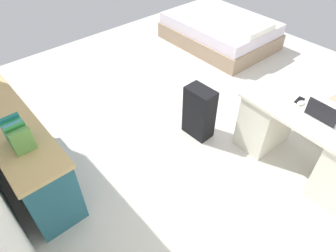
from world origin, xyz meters
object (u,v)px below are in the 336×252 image
(laptop, at_px, (323,115))
(bed, at_px, (220,31))
(credenza, at_px, (21,150))
(computer_mouse, at_px, (301,103))
(desk, at_px, (304,140))
(cell_phone_by_mouse, at_px, (300,100))
(suitcase_black, at_px, (199,112))

(laptop, bearing_deg, bed, -31.06)
(credenza, height_order, computer_mouse, computer_mouse)
(laptop, height_order, computer_mouse, laptop)
(laptop, relative_size, computer_mouse, 3.19)
(desk, height_order, cell_phone_by_mouse, cell_phone_by_mouse)
(computer_mouse, bearing_deg, laptop, 170.98)
(credenza, xyz_separation_m, suitcase_black, (-0.74, -1.88, -0.05))
(suitcase_black, distance_m, cell_phone_by_mouse, 1.13)
(credenza, bearing_deg, cell_phone_by_mouse, -123.69)
(bed, distance_m, cell_phone_by_mouse, 2.86)
(suitcase_black, bearing_deg, bed, -56.05)
(cell_phone_by_mouse, bearing_deg, credenza, 49.41)
(desk, relative_size, laptop, 4.60)
(desk, distance_m, suitcase_black, 1.21)
(desk, bearing_deg, computer_mouse, -11.08)
(credenza, relative_size, suitcase_black, 2.68)
(desk, bearing_deg, cell_phone_by_mouse, -19.50)
(bed, xyz_separation_m, computer_mouse, (-2.41, 1.55, 0.52))
(laptop, bearing_deg, cell_phone_by_mouse, -17.79)
(computer_mouse, relative_size, cell_phone_by_mouse, 0.74)
(credenza, xyz_separation_m, bed, (0.75, -3.95, -0.15))
(computer_mouse, bearing_deg, desk, 171.36)
(credenza, bearing_deg, laptop, -129.36)
(bed, bearing_deg, credenza, 100.69)
(desk, height_order, computer_mouse, computer_mouse)
(credenza, height_order, cell_phone_by_mouse, credenza)
(desk, height_order, suitcase_black, desk)
(suitcase_black, xyz_separation_m, cell_phone_by_mouse, (-0.89, -0.55, 0.42))
(cell_phone_by_mouse, bearing_deg, desk, 153.60)
(bed, bearing_deg, cell_phone_by_mouse, 147.48)
(credenza, relative_size, bed, 0.94)
(bed, height_order, suitcase_black, suitcase_black)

